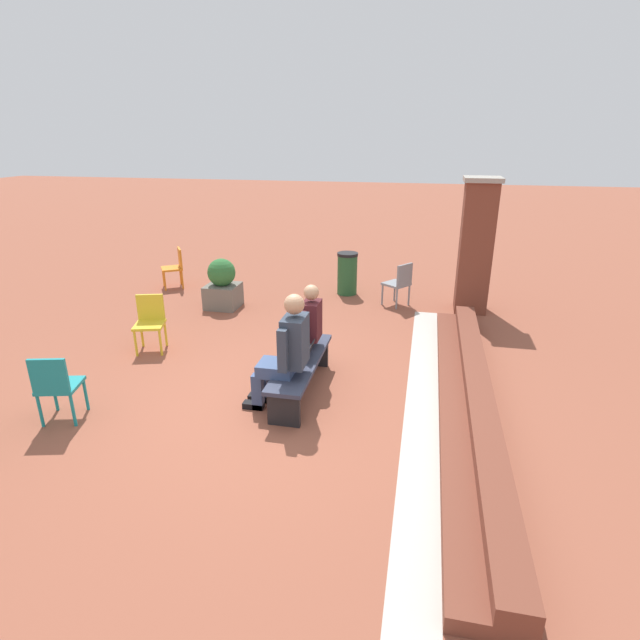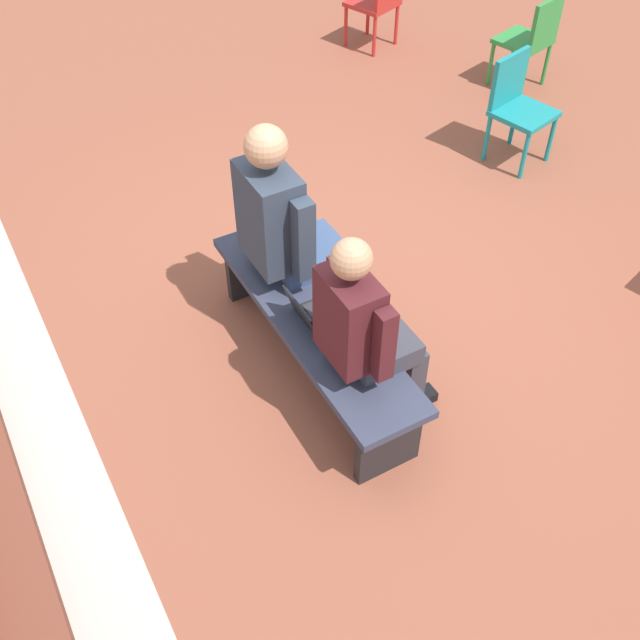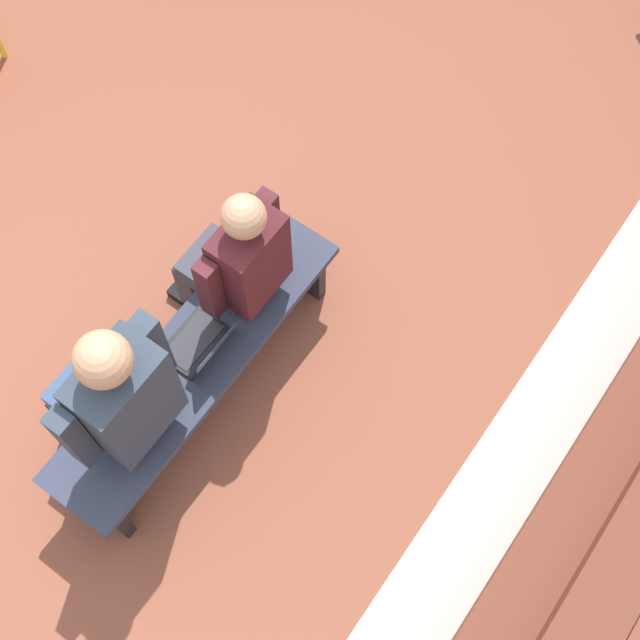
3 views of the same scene
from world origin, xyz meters
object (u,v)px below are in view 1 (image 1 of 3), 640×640
Objects in this scene: bench at (301,367)px; plastic_chair_by_pillar at (175,265)px; plastic_chair_foreground at (150,319)px; litter_bin at (347,273)px; person_student at (304,328)px; plastic_chair_mid_courtyard at (400,282)px; person_adult at (286,350)px; plastic_chair_near_bench_left at (56,384)px; planter at (222,285)px; laptop at (303,354)px.

bench is 5.47m from plastic_chair_by_pillar.
plastic_chair_foreground is at bearing 21.02° from plastic_chair_by_pillar.
litter_bin is at bearing 94.62° from plastic_chair_by_pillar.
litter_bin is at bearing -179.49° from person_student.
person_adult is at bearing -14.50° from plastic_chair_mid_courtyard.
plastic_chair_near_bench_left is at bearing 13.48° from plastic_chair_by_pillar.
plastic_chair_mid_courtyard is 3.35m from planter.
planter is (-2.88, -2.28, -0.06)m from laptop.
litter_bin is (-1.33, 2.17, -0.00)m from planter.
laptop is 0.38× the size of plastic_chair_by_pillar.
planter is 1.09× the size of litter_bin.
bench is 2.81m from plastic_chair_near_bench_left.
person_adult reaches higher than plastic_chair_foreground.
plastic_chair_near_bench_left is at bearing -62.40° from laptop.
plastic_chair_near_bench_left is (2.11, 0.05, 0.00)m from plastic_chair_foreground.
person_student reaches higher than planter.
plastic_chair_near_bench_left is (1.32, -2.52, -0.02)m from laptop.
plastic_chair_by_pillar is at bearing -136.58° from bench.
bench is at bearing 71.60° from plastic_chair_foreground.
person_student is 0.85m from person_adult.
plastic_chair_mid_courtyard is (-2.85, 3.55, 0.00)m from plastic_chair_foreground.
planter is at bearing -146.83° from person_adult.
plastic_chair_foreground is (-0.79, -2.57, -0.02)m from laptop.
litter_bin is at bearing -178.67° from bench.
litter_bin is (-3.42, 2.46, -0.05)m from plastic_chair_foreground.
person_student is 1.52× the size of litter_bin.
plastic_chair_by_pillar is (-3.97, -3.76, 0.13)m from bench.
laptop is 3.67m from planter.
planter is at bearing -58.41° from litter_bin.
laptop is at bearing 11.59° from person_student.
plastic_chair_near_bench_left is 0.98× the size of litter_bin.
bench is at bearing 170.05° from person_adult.
person_adult reaches higher than plastic_chair_near_bench_left.
bench is at bearing 116.65° from plastic_chair_near_bench_left.
person_adult is 4.02m from planter.
laptop is 0.38× the size of plastic_chair_foreground.
plastic_chair_near_bench_left is 4.20m from planter.
plastic_chair_near_bench_left is at bearing -70.95° from person_adult.
person_student is at bearing -168.41° from laptop.
person_student reaches higher than plastic_chair_by_pillar.
person_student reaches higher than litter_bin.
person_student reaches higher than plastic_chair_foreground.
laptop is at bearing 72.87° from plastic_chair_foreground.
plastic_chair_by_pillar is 0.89× the size of planter.
plastic_chair_mid_courtyard is at bearing 128.75° from plastic_chair_foreground.
plastic_chair_mid_courtyard is at bearing 144.81° from plastic_chair_near_bench_left.
bench is 2.14× the size of plastic_chair_mid_courtyard.
plastic_chair_by_pillar is at bearing -85.38° from litter_bin.
plastic_chair_by_pillar is 1.82m from planter.
laptop is 0.34× the size of planter.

